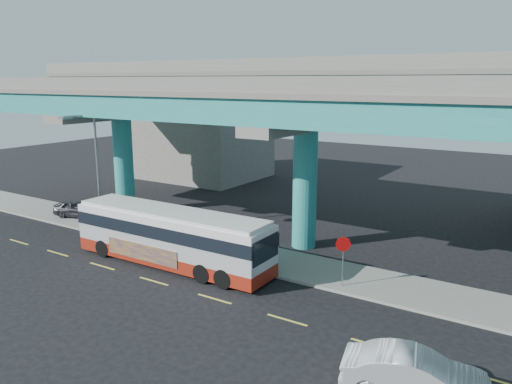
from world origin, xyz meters
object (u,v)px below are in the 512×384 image
Objects in this scene: transit_bus at (172,235)px; street_lamp at (90,156)px; parked_car at (79,208)px; sedan at (415,375)px; stop_sign at (343,250)px.

transit_bus is 9.09m from street_lamp.
parked_car is (-12.47, 3.44, -0.96)m from transit_bus.
sedan is 28.73m from parked_car.
transit_bus reaches higher than sedan.
street_lamp is (-23.25, 6.20, 4.64)m from sedan.
stop_sign is (17.70, 0.75, -3.40)m from street_lamp.
sedan is at bearing -62.45° from stop_sign.
transit_bus is 2.48× the size of sedan.
parked_car is at bearing 153.86° from street_lamp.
transit_bus is at bearing 58.59° from sedan.
stop_sign is at bearing 11.89° from transit_bus.
parked_car is at bearing 165.42° from stop_sign.
street_lamp is at bearing -134.90° from parked_car.
sedan is (15.05, -4.84, -0.97)m from transit_bus.
stop_sign is at bearing 2.43° from street_lamp.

